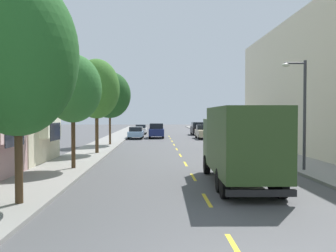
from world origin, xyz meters
name	(u,v)px	position (x,y,z in m)	size (l,w,h in m)	color
ground_plane	(175,146)	(0.00, 30.00, 0.00)	(160.00, 160.00, 0.00)	#4C4C4F
sidewalk_left	(98,148)	(-7.10, 28.00, 0.07)	(3.20, 120.00, 0.14)	gray
sidewalk_right	(253,147)	(7.10, 28.00, 0.07)	(3.20, 120.00, 0.14)	gray
lane_centerline_dashes	(178,152)	(0.00, 24.50, 0.00)	(0.14, 47.20, 0.01)	yellow
street_tree_nearest	(17,55)	(-6.40, 6.14, 5.06)	(3.99, 3.99, 7.62)	#47331E
street_tree_second	(73,89)	(-6.40, 14.43, 4.52)	(3.14, 3.14, 6.27)	#47331E
street_tree_third	(97,89)	(-6.40, 22.73, 5.06)	(3.52, 3.52, 7.22)	#47331E
street_tree_farthest	(110,95)	(-6.40, 31.02, 5.02)	(4.12, 4.12, 7.17)	#47331E
street_lamp	(302,105)	(5.93, 13.43, 3.58)	(1.35, 0.28, 5.83)	#38383D
delivery_box_truck	(240,141)	(1.80, 9.74, 1.93)	(2.55, 7.96, 3.40)	#2D471E
parked_pickup_champagne	(204,132)	(4.35, 41.70, 0.83)	(2.04, 5.31, 1.73)	tan
parked_hatchback_white	(141,129)	(-4.24, 52.81, 0.76)	(1.82, 4.03, 1.50)	silver
parked_suv_silver	(227,139)	(4.32, 26.19, 0.99)	(2.05, 4.84, 1.93)	#B2B5BA
parked_wagon_sky	(136,132)	(-4.41, 41.95, 0.80)	(1.87, 4.72, 1.50)	#7A9EC6
parked_suv_black	(198,128)	(4.50, 50.59, 0.99)	(1.98, 4.81, 1.93)	black
moving_navy_sedan	(156,130)	(-1.80, 43.21, 0.99)	(1.95, 4.80, 1.93)	navy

